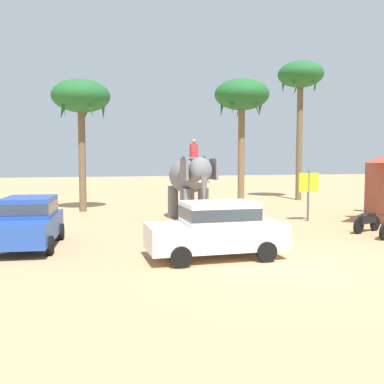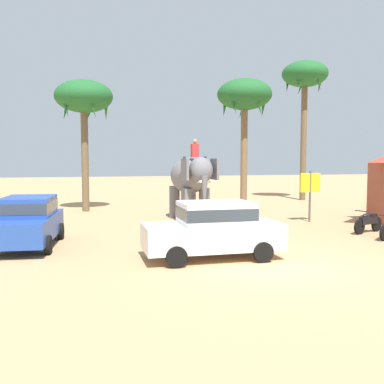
{
  "view_description": "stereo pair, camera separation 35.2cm",
  "coord_description": "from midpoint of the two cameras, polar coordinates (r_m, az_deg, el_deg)",
  "views": [
    {
      "loc": [
        -5.42,
        -10.73,
        3.0
      ],
      "look_at": [
        -1.09,
        6.44,
        1.6
      ],
      "focal_mm": 40.22,
      "sensor_mm": 36.0,
      "label": 1
    },
    {
      "loc": [
        -5.08,
        -10.82,
        3.0
      ],
      "look_at": [
        -1.09,
        6.44,
        1.6
      ],
      "focal_mm": 40.22,
      "sensor_mm": 36.0,
      "label": 2
    }
  ],
  "objects": [
    {
      "name": "palm_tree_near_hut",
      "position": [
        25.88,
        6.22,
        12.29
      ],
      "size": [
        3.2,
        3.2,
        7.61
      ],
      "color": "brown",
      "rests_on": "ground"
    },
    {
      "name": "car_sedan_foreground",
      "position": [
        12.89,
        2.52,
        -4.73
      ],
      "size": [
        4.13,
        1.93,
        1.7
      ],
      "color": "white",
      "rests_on": "ground"
    },
    {
      "name": "motorcycle_end_of_row",
      "position": [
        18.73,
        21.7,
        -3.58
      ],
      "size": [
        1.7,
        0.85,
        0.94
      ],
      "color": "black",
      "rests_on": "ground"
    },
    {
      "name": "signboard_yellow",
      "position": [
        21.02,
        14.72,
        0.79
      ],
      "size": [
        1.0,
        0.1,
        2.4
      ],
      "color": "#4C4C51",
      "rests_on": "ground"
    },
    {
      "name": "car_parked_far_side",
      "position": [
        15.47,
        -21.38,
        -3.49
      ],
      "size": [
        2.13,
        4.22,
        1.7
      ],
      "color": "#23479E",
      "rests_on": "ground"
    },
    {
      "name": "elephant_with_mahout",
      "position": [
        20.58,
        -0.84,
        1.7
      ],
      "size": [
        1.98,
        3.96,
        3.88
      ],
      "color": "slate",
      "rests_on": "ground"
    },
    {
      "name": "palm_tree_behind_elephant",
      "position": [
        25.04,
        -14.9,
        11.78
      ],
      "size": [
        3.2,
        3.2,
        7.32
      ],
      "color": "brown",
      "rests_on": "ground"
    },
    {
      "name": "palm_tree_left_of_road",
      "position": [
        32.21,
        13.89,
        14.28
      ],
      "size": [
        3.2,
        3.2,
        9.8
      ],
      "color": "brown",
      "rests_on": "ground"
    },
    {
      "name": "ground_plane",
      "position": [
        12.36,
        11.65,
        -9.62
      ],
      "size": [
        120.0,
        120.0,
        0.0
      ],
      "primitive_type": "plane",
      "color": "tan"
    }
  ]
}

